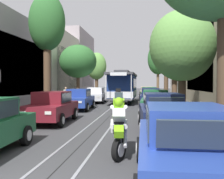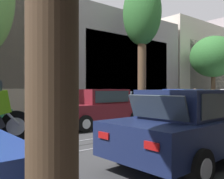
{
  "view_description": "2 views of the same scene",
  "coord_description": "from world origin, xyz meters",
  "px_view_note": "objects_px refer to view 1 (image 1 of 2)",
  "views": [
    {
      "loc": [
        1.97,
        -3.54,
        2.0
      ],
      "look_at": [
        -0.31,
        15.57,
        1.54
      ],
      "focal_mm": 40.73,
      "sensor_mm": 36.0,
      "label": 1
    },
    {
      "loc": [
        5.93,
        2.64,
        1.6
      ],
      "look_at": [
        -2.29,
        9.4,
        1.57
      ],
      "focal_mm": 39.63,
      "sensor_mm": 36.0,
      "label": 2
    }
  ],
  "objects_px": {
    "street_tree_kerb_left_second": "(47,25)",
    "parked_car_white_fourth_left": "(96,95)",
    "parked_car_maroon_second_left": "(52,107)",
    "street_tree_kerb_right_fourth": "(166,61)",
    "parked_car_green_fifth_right": "(149,94)",
    "street_tree_kerb_left_fourth": "(97,67)",
    "street_tree_kerb_right_far": "(158,59)",
    "parked_car_navy_fourth_right": "(150,97)",
    "parked_car_blue_near_right": "(186,145)",
    "street_tree_kerb_right_second": "(182,46)",
    "parked_car_green_mid_right": "(155,102)",
    "cable_car_trolley": "(123,87)",
    "parked_car_blue_mid_left": "(79,99)",
    "parked_car_grey_fifth_left": "(105,93)",
    "street_tree_kerb_right_mid": "(175,51)",
    "parked_car_beige_sixth_right": "(147,92)",
    "pedestrian_on_left_pavement": "(66,94)",
    "parked_car_navy_second_right": "(162,111)",
    "motorcycle_with_rider": "(119,123)",
    "street_tree_kerb_left_mid": "(78,61)",
    "fire_hydrant": "(37,110)"
  },
  "relations": [
    {
      "from": "street_tree_kerb_left_second",
      "to": "parked_car_white_fourth_left",
      "type": "bearing_deg",
      "value": 77.14
    },
    {
      "from": "parked_car_maroon_second_left",
      "to": "street_tree_kerb_right_fourth",
      "type": "bearing_deg",
      "value": 66.9
    },
    {
      "from": "parked_car_green_fifth_right",
      "to": "street_tree_kerb_left_fourth",
      "type": "xyz_separation_m",
      "value": [
        -7.17,
        6.59,
        3.55
      ]
    },
    {
      "from": "street_tree_kerb_right_fourth",
      "to": "street_tree_kerb_right_far",
      "type": "distance_m",
      "value": 7.51
    },
    {
      "from": "parked_car_navy_fourth_right",
      "to": "parked_car_blue_near_right",
      "type": "bearing_deg",
      "value": -89.53
    },
    {
      "from": "street_tree_kerb_left_second",
      "to": "street_tree_kerb_right_fourth",
      "type": "xyz_separation_m",
      "value": [
        9.41,
        12.3,
        -1.6
      ]
    },
    {
      "from": "parked_car_green_fifth_right",
      "to": "street_tree_kerb_right_fourth",
      "type": "xyz_separation_m",
      "value": [
        1.96,
        0.84,
        3.71
      ]
    },
    {
      "from": "parked_car_navy_fourth_right",
      "to": "street_tree_kerb_right_second",
      "type": "height_order",
      "value": "street_tree_kerb_right_second"
    },
    {
      "from": "parked_car_green_mid_right",
      "to": "cable_car_trolley",
      "type": "distance_m",
      "value": 10.44
    },
    {
      "from": "parked_car_green_mid_right",
      "to": "parked_car_white_fourth_left",
      "type": "bearing_deg",
      "value": 121.97
    },
    {
      "from": "parked_car_green_fifth_right",
      "to": "parked_car_green_mid_right",
      "type": "bearing_deg",
      "value": -89.55
    },
    {
      "from": "parked_car_blue_mid_left",
      "to": "cable_car_trolley",
      "type": "distance_m",
      "value": 8.48
    },
    {
      "from": "parked_car_grey_fifth_left",
      "to": "street_tree_kerb_right_mid",
      "type": "xyz_separation_m",
      "value": [
        7.36,
        -9.94,
        3.9
      ]
    },
    {
      "from": "parked_car_grey_fifth_left",
      "to": "parked_car_green_mid_right",
      "type": "bearing_deg",
      "value": -69.62
    },
    {
      "from": "parked_car_blue_near_right",
      "to": "parked_car_beige_sixth_right",
      "type": "height_order",
      "value": "same"
    },
    {
      "from": "street_tree_kerb_right_far",
      "to": "pedestrian_on_left_pavement",
      "type": "relative_size",
      "value": 4.76
    },
    {
      "from": "pedestrian_on_left_pavement",
      "to": "street_tree_kerb_left_fourth",
      "type": "bearing_deg",
      "value": 83.61
    },
    {
      "from": "parked_car_maroon_second_left",
      "to": "street_tree_kerb_right_fourth",
      "type": "xyz_separation_m",
      "value": [
        7.31,
        17.13,
        3.71
      ]
    },
    {
      "from": "parked_car_green_fifth_right",
      "to": "cable_car_trolley",
      "type": "relative_size",
      "value": 0.48
    },
    {
      "from": "street_tree_kerb_right_fourth",
      "to": "parked_car_maroon_second_left",
      "type": "bearing_deg",
      "value": -113.1
    },
    {
      "from": "parked_car_maroon_second_left",
      "to": "cable_car_trolley",
      "type": "relative_size",
      "value": 0.48
    },
    {
      "from": "parked_car_maroon_second_left",
      "to": "cable_car_trolley",
      "type": "bearing_deg",
      "value": 79.58
    },
    {
      "from": "street_tree_kerb_right_far",
      "to": "pedestrian_on_left_pavement",
      "type": "distance_m",
      "value": 16.47
    },
    {
      "from": "parked_car_grey_fifth_left",
      "to": "street_tree_kerb_left_fourth",
      "type": "xyz_separation_m",
      "value": [
        -1.73,
        3.75,
        3.55
      ]
    },
    {
      "from": "parked_car_maroon_second_left",
      "to": "street_tree_kerb_left_fourth",
      "type": "relative_size",
      "value": 0.69
    },
    {
      "from": "parked_car_grey_fifth_left",
      "to": "street_tree_kerb_right_second",
      "type": "bearing_deg",
      "value": -67.79
    },
    {
      "from": "parked_car_navy_second_right",
      "to": "street_tree_kerb_right_mid",
      "type": "distance_m",
      "value": 11.45
    },
    {
      "from": "parked_car_navy_second_right",
      "to": "pedestrian_on_left_pavement",
      "type": "relative_size",
      "value": 2.7
    },
    {
      "from": "street_tree_kerb_right_fourth",
      "to": "motorcycle_with_rider",
      "type": "xyz_separation_m",
      "value": [
        -3.35,
        -22.7,
        -3.6
      ]
    },
    {
      "from": "street_tree_kerb_left_mid",
      "to": "parked_car_navy_fourth_right",
      "type": "bearing_deg",
      "value": -23.03
    },
    {
      "from": "cable_car_trolley",
      "to": "fire_hydrant",
      "type": "relative_size",
      "value": 10.91
    },
    {
      "from": "street_tree_kerb_left_fourth",
      "to": "parked_car_white_fourth_left",
      "type": "bearing_deg",
      "value": -80.34
    },
    {
      "from": "parked_car_green_fifth_right",
      "to": "parked_car_beige_sixth_right",
      "type": "xyz_separation_m",
      "value": [
        -0.14,
        5.75,
        0.0
      ]
    },
    {
      "from": "street_tree_kerb_right_far",
      "to": "pedestrian_on_left_pavement",
      "type": "height_order",
      "value": "street_tree_kerb_right_far"
    },
    {
      "from": "parked_car_blue_near_right",
      "to": "motorcycle_with_rider",
      "type": "distance_m",
      "value": 2.38
    },
    {
      "from": "parked_car_grey_fifth_left",
      "to": "fire_hydrant",
      "type": "xyz_separation_m",
      "value": [
        -1.57,
        -17.06,
        -0.38
      ]
    },
    {
      "from": "street_tree_kerb_left_second",
      "to": "fire_hydrant",
      "type": "distance_m",
      "value": 6.34
    },
    {
      "from": "parked_car_white_fourth_left",
      "to": "street_tree_kerb_right_second",
      "type": "height_order",
      "value": "street_tree_kerb_right_second"
    },
    {
      "from": "parked_car_white_fourth_left",
      "to": "cable_car_trolley",
      "type": "relative_size",
      "value": 0.48
    },
    {
      "from": "parked_car_blue_mid_left",
      "to": "parked_car_beige_sixth_right",
      "type": "relative_size",
      "value": 1.0
    },
    {
      "from": "street_tree_kerb_left_second",
      "to": "pedestrian_on_left_pavement",
      "type": "height_order",
      "value": "street_tree_kerb_left_second"
    },
    {
      "from": "parked_car_navy_fourth_right",
      "to": "street_tree_kerb_left_second",
      "type": "distance_m",
      "value": 10.61
    },
    {
      "from": "street_tree_kerb_left_mid",
      "to": "street_tree_kerb_right_fourth",
      "type": "xyz_separation_m",
      "value": [
        9.38,
        3.71,
        0.23
      ]
    },
    {
      "from": "parked_car_green_mid_right",
      "to": "street_tree_kerb_right_fourth",
      "type": "height_order",
      "value": "street_tree_kerb_right_fourth"
    },
    {
      "from": "street_tree_kerb_left_mid",
      "to": "parked_car_beige_sixth_right",
      "type": "bearing_deg",
      "value": 49.8
    },
    {
      "from": "parked_car_blue_mid_left",
      "to": "parked_car_green_mid_right",
      "type": "height_order",
      "value": "same"
    },
    {
      "from": "parked_car_blue_near_right",
      "to": "street_tree_kerb_right_second",
      "type": "distance_m",
      "value": 10.25
    },
    {
      "from": "street_tree_kerb_right_far",
      "to": "parked_car_beige_sixth_right",
      "type": "bearing_deg",
      "value": -122.49
    },
    {
      "from": "parked_car_blue_mid_left",
      "to": "parked_car_grey_fifth_left",
      "type": "bearing_deg",
      "value": 89.57
    },
    {
      "from": "parked_car_grey_fifth_left",
      "to": "pedestrian_on_left_pavement",
      "type": "distance_m",
      "value": 7.54
    }
  ]
}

